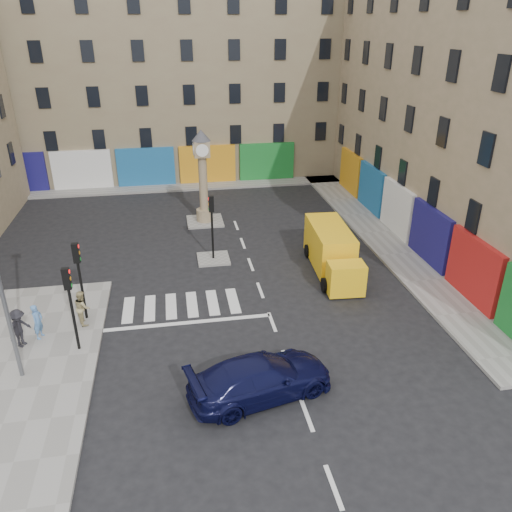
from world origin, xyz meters
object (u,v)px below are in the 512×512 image
object	(u,v)px
traffic_light_island	(212,217)
pedestrian_dark	(19,328)
pedestrian_tan	(82,307)
navy_sedan	(261,378)
traffic_light_left_far	(79,269)
clock_pillar	(203,171)
pedestrian_blue	(38,321)
yellow_van	(332,251)
traffic_light_left_near	(70,296)

from	to	relation	value
traffic_light_island	pedestrian_dark	world-z (taller)	traffic_light_island
pedestrian_tan	navy_sedan	bearing A→B (deg)	-151.99
traffic_light_left_far	pedestrian_tan	distance (m)	1.73
traffic_light_island	clock_pillar	world-z (taller)	clock_pillar
traffic_light_left_far	traffic_light_island	xyz separation A→B (m)	(6.30, 5.40, -0.03)
clock_pillar	navy_sedan	distance (m)	17.91
traffic_light_island	pedestrian_dark	xyz separation A→B (m)	(-8.64, -7.17, -1.59)
traffic_light_island	clock_pillar	bearing A→B (deg)	90.00
traffic_light_island	pedestrian_tan	distance (m)	8.76
traffic_light_left_far	traffic_light_island	distance (m)	8.30
pedestrian_blue	pedestrian_dark	bearing A→B (deg)	146.57
navy_sedan	pedestrian_dark	distance (m)	10.30
traffic_light_island	pedestrian_tan	bearing A→B (deg)	-137.34
navy_sedan	pedestrian_blue	distance (m)	10.00
navy_sedan	pedestrian_tan	world-z (taller)	pedestrian_tan
traffic_light_left_far	clock_pillar	distance (m)	13.05
pedestrian_tan	pedestrian_dark	bearing A→B (deg)	98.19
clock_pillar	traffic_light_left_far	bearing A→B (deg)	-118.94
pedestrian_dark	yellow_van	bearing A→B (deg)	-44.69
traffic_light_island	yellow_van	bearing A→B (deg)	-20.70
yellow_van	pedestrian_tan	size ratio (longest dim) A/B	3.96
pedestrian_tan	pedestrian_dark	world-z (taller)	pedestrian_dark
navy_sedan	traffic_light_left_near	bearing A→B (deg)	46.45
traffic_light_left_near	yellow_van	bearing A→B (deg)	23.45
traffic_light_left_far	yellow_van	world-z (taller)	traffic_light_left_far
pedestrian_blue	pedestrian_tan	distance (m)	1.90
traffic_light_left_near	navy_sedan	world-z (taller)	traffic_light_left_near
traffic_light_left_near	clock_pillar	xyz separation A→B (m)	(6.30, 13.80, 0.93)
clock_pillar	pedestrian_tan	bearing A→B (deg)	-118.15
traffic_light_left_far	clock_pillar	size ratio (longest dim) A/B	0.61
traffic_light_left_far	pedestrian_blue	world-z (taller)	traffic_light_left_far
traffic_light_island	clock_pillar	xyz separation A→B (m)	(0.00, 6.00, 0.96)
pedestrian_blue	pedestrian_dark	world-z (taller)	pedestrian_dark
clock_pillar	pedestrian_tan	size ratio (longest dim) A/B	3.81
pedestrian_blue	pedestrian_dark	xyz separation A→B (m)	(-0.61, -0.50, 0.06)
pedestrian_tan	pedestrian_dark	size ratio (longest dim) A/B	0.94
pedestrian_blue	traffic_light_left_near	bearing A→B (deg)	-106.01
traffic_light_island	pedestrian_tan	world-z (taller)	traffic_light_island
navy_sedan	pedestrian_blue	xyz separation A→B (m)	(-8.65, 5.02, 0.16)
yellow_van	traffic_light_island	bearing A→B (deg)	162.76
pedestrian_dark	clock_pillar	bearing A→B (deg)	-5.88
traffic_light_left_far	pedestrian_dark	xyz separation A→B (m)	(-2.34, -1.77, -1.62)
traffic_light_left_far	pedestrian_tan	world-z (taller)	traffic_light_left_far
traffic_light_island	navy_sedan	size ratio (longest dim) A/B	0.69
clock_pillar	pedestrian_blue	size ratio (longest dim) A/B	3.88
traffic_light_island	clock_pillar	distance (m)	6.07
traffic_light_island	traffic_light_left_near	bearing A→B (deg)	-128.93
clock_pillar	pedestrian_blue	bearing A→B (deg)	-122.38
pedestrian_dark	traffic_light_left_far	bearing A→B (deg)	-25.50
traffic_light_left_near	traffic_light_left_far	xyz separation A→B (m)	(0.00, 2.40, 0.00)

